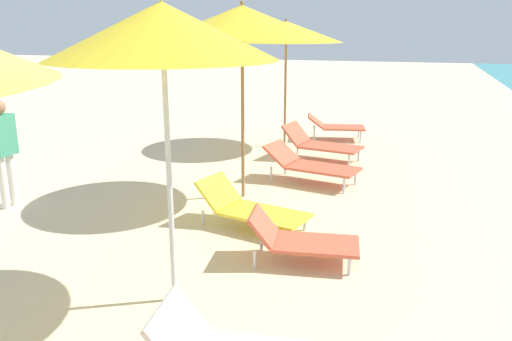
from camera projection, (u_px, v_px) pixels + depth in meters
name	position (u px, v px, depth m)	size (l,w,h in m)	color
umbrella_second	(162.00, 32.00, 4.30)	(1.98, 1.98, 2.80)	silver
lounger_second_shoreside	(300.00, 239.00, 5.70)	(1.26, 0.72, 0.57)	#D8593F
umbrella_third	(242.00, 22.00, 7.31)	(2.37, 2.37, 2.90)	olive
lounger_third_shoreside	(310.00, 164.00, 8.63)	(1.66, 0.97, 0.62)	#D8593F
lounger_third_inland	(250.00, 208.00, 6.72)	(1.55, 0.95, 0.60)	yellow
umbrella_farthest	(286.00, 32.00, 10.77)	(2.38, 2.38, 2.71)	olive
lounger_farthest_shoreside	(335.00, 126.00, 11.94)	(1.40, 0.88, 0.58)	#D8593F
lounger_farthest_inland	(320.00, 143.00, 10.09)	(1.60, 0.97, 0.69)	#D8593F
person_walking_mid	(3.00, 144.00, 7.30)	(0.23, 0.37, 1.57)	silver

